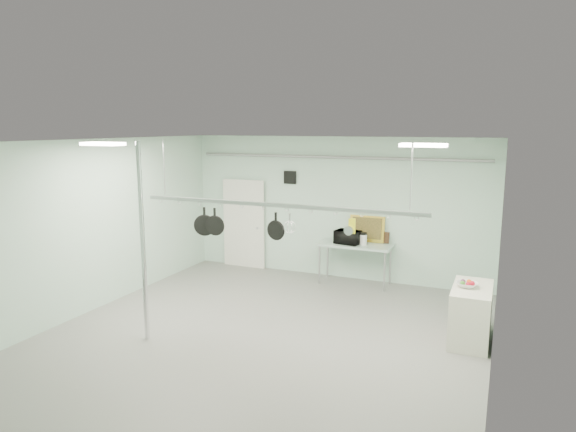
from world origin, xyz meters
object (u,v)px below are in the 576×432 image
at_px(chrome_pole, 143,243).
at_px(fruit_bowl, 467,285).
at_px(prep_table, 355,247).
at_px(pot_rack, 275,203).
at_px(skillet_mid, 215,221).
at_px(side_cabinet, 471,314).
at_px(skillet_left, 204,221).
at_px(microwave, 348,237).
at_px(skillet_right, 276,226).
at_px(coffee_canister, 363,240).

distance_m(chrome_pole, fruit_bowl, 5.20).
bearing_deg(prep_table, pot_rack, -96.91).
xyz_separation_m(pot_rack, skillet_mid, (-1.11, 0.00, -0.37)).
distance_m(pot_rack, fruit_bowl, 3.32).
height_order(side_cabinet, skillet_left, skillet_left).
bearing_deg(side_cabinet, pot_rack, -159.55).
bearing_deg(skillet_left, microwave, 42.17).
bearing_deg(skillet_right, coffee_canister, 87.61).
xyz_separation_m(skillet_left, skillet_mid, (0.20, 0.00, 0.01)).
distance_m(chrome_pole, skillet_mid, 1.22).
relative_size(prep_table, coffee_canister, 7.04).
xyz_separation_m(side_cabinet, skillet_left, (-4.27, -1.10, 1.40)).
height_order(coffee_canister, fruit_bowl, coffee_canister).
distance_m(chrome_pole, side_cabinet, 5.37).
bearing_deg(fruit_bowl, skillet_left, -165.71).
height_order(side_cabinet, pot_rack, pot_rack).
xyz_separation_m(chrome_pole, skillet_right, (1.91, 0.90, 0.27)).
distance_m(side_cabinet, pot_rack, 3.62).
height_order(prep_table, fruit_bowl, fruit_bowl).
distance_m(microwave, coffee_canister, 0.34).
xyz_separation_m(chrome_pole, pot_rack, (1.90, 0.90, 0.63)).
bearing_deg(pot_rack, fruit_bowl, 20.39).
bearing_deg(coffee_canister, prep_table, 172.04).
height_order(coffee_canister, skillet_mid, skillet_mid).
bearing_deg(chrome_pole, pot_rack, 25.35).
xyz_separation_m(fruit_bowl, skillet_left, (-4.18, -1.06, 0.91)).
bearing_deg(microwave, fruit_bowl, 150.08).
bearing_deg(coffee_canister, skillet_right, -99.93).
bearing_deg(fruit_bowl, coffee_canister, 135.93).
bearing_deg(skillet_right, pot_rack, -172.46).
relative_size(chrome_pole, pot_rack, 0.67).
distance_m(microwave, skillet_mid, 3.60).
height_order(chrome_pole, skillet_mid, chrome_pole).
bearing_deg(fruit_bowl, microwave, 140.30).
xyz_separation_m(fruit_bowl, skillet_right, (-2.86, -1.06, 0.93)).
height_order(pot_rack, skillet_right, pot_rack).
bearing_deg(prep_table, chrome_pole, -118.71).
bearing_deg(microwave, chrome_pole, 72.32).
xyz_separation_m(pot_rack, skillet_right, (0.01, 0.00, -0.36)).
distance_m(microwave, skillet_left, 3.68).
bearing_deg(skillet_mid, side_cabinet, 9.36).
xyz_separation_m(chrome_pole, skillet_left, (0.58, 0.90, 0.25)).
xyz_separation_m(coffee_canister, skillet_mid, (-1.70, -3.27, 0.84)).
relative_size(chrome_pole, coffee_canister, 14.08).
relative_size(skillet_left, skillet_mid, 1.05).
distance_m(side_cabinet, skillet_mid, 4.44).
distance_m(fruit_bowl, skillet_right, 3.19).
bearing_deg(pot_rack, coffee_canister, 79.94).
height_order(coffee_canister, skillet_right, skillet_right).
height_order(prep_table, side_cabinet, prep_table).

